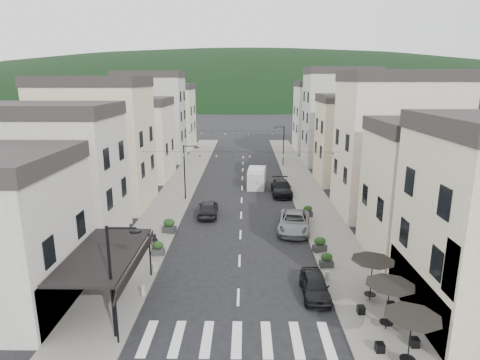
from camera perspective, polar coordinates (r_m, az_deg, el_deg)
The scene contains 26 objects.
sidewalk_left at distance 49.82m, azimuth -8.35°, elevation -0.74°, with size 4.00×76.00×0.12m, color slate.
sidewalk_right at distance 49.69m, azimuth 8.99°, elevation -0.80°, with size 4.00×76.00×0.12m, color slate.
hill_backdrop at distance 315.81m, azimuth 0.76°, elevation 11.72°, with size 640.00×360.00×70.00m, color black.
boutique_awning at distance 23.91m, azimuth -18.24°, elevation -10.16°, with size 3.77×7.50×3.28m.
buildings_row_left at distance 55.73m, azimuth -14.82°, elevation 6.86°, with size 10.20×54.16×14.00m.
buildings_row_right at distance 54.39m, azimuth 15.94°, elevation 6.83°, with size 10.20×54.16×14.50m.
cafe_terrace at distance 22.26m, azimuth 20.50°, elevation -14.40°, with size 2.50×8.10×2.53m.
streetlamp_left_near at distance 20.65m, azimuth -17.24°, elevation -12.25°, with size 1.70×0.56×6.00m.
streetlamp_left_far at distance 42.96m, azimuth -7.55°, elevation 1.91°, with size 1.70×0.56×6.00m.
streetlamp_right_far at distance 60.46m, azimuth 5.97°, elevation 5.45°, with size 1.70×0.56×6.00m.
bollards at distance 24.34m, azimuth -0.28°, elevation -16.07°, with size 11.66×10.26×0.60m.
bunting_near at distance 38.20m, azimuth 0.18°, elevation 3.51°, with size 19.00×0.28×0.62m.
bunting_far at distance 54.01m, azimuth 0.37°, elevation 6.60°, with size 19.00×0.28×0.62m.
parked_car_a at distance 25.26m, azimuth 10.60°, elevation -14.49°, with size 1.57×3.89×1.33m, color black.
parked_car_b at distance 35.31m, azimuth 7.62°, elevation -5.88°, with size 1.44×4.13×1.36m, color #2D2D2F.
parked_car_c at distance 34.91m, azimuth 7.70°, elevation -5.92°, with size 2.63×5.70×1.58m, color gray.
parked_car_d at distance 45.60m, azimuth 5.92°, elevation -1.10°, with size 2.22×5.46×1.58m, color black.
parked_car_e at distance 38.43m, azimuth -4.57°, elevation -3.99°, with size 1.82×4.53×1.54m, color black.
delivery_van at distance 48.72m, azimuth 2.42°, elevation 0.42°, with size 2.45×5.18×2.40m.
pedestrian_a at distance 32.71m, azimuth -15.11°, elevation -7.38°, with size 0.61×0.40×1.67m, color black.
pedestrian_b at distance 30.52m, azimuth -12.00°, elevation -8.90°, with size 0.75×0.59×1.55m, color #29222D.
planter_la at distance 30.42m, azimuth -11.58°, elevation -9.48°, with size 1.00×0.61×1.07m.
planter_lb at distance 34.44m, azimuth -10.03°, elevation -6.43°, with size 1.23×0.90×1.23m.
planter_ra at distance 28.67m, azimuth 12.21°, elevation -11.06°, with size 0.96×0.58×1.03m.
planter_rb at distance 30.97m, azimuth 11.28°, elevation -8.97°, with size 1.13×0.88×1.12m.
planter_rc at distance 38.40m, azimuth 9.61°, elevation -4.38°, with size 0.97×0.56×1.06m.
Camera 1 is at (0.41, -15.56, 12.62)m, focal length 30.00 mm.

